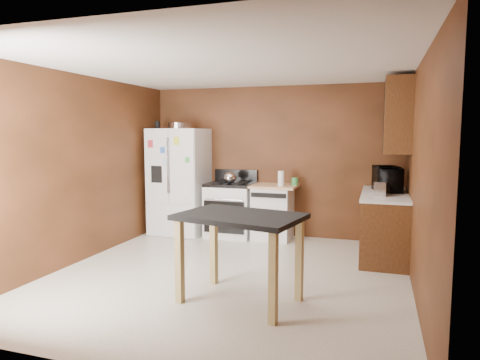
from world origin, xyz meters
The scene contains 18 objects.
floor centered at (0.00, 0.00, 0.00)m, with size 4.50×4.50×0.00m, color silver.
ceiling centered at (0.00, 0.00, 2.50)m, with size 4.50×4.50×0.00m, color white.
wall_back centered at (0.00, 2.25, 1.25)m, with size 4.20×4.20×0.00m, color brown.
wall_front centered at (0.00, -2.25, 1.25)m, with size 4.20×4.20×0.00m, color brown.
wall_left centered at (-2.10, 0.00, 1.25)m, with size 4.50×4.50×0.00m, color brown.
wall_right centered at (2.10, 0.00, 1.25)m, with size 4.50×4.50×0.00m, color brown.
roasting_pan centered at (-1.52, 1.86, 1.85)m, with size 0.39×0.39×0.10m, color silver.
pen_cup centered at (-1.92, 1.80, 1.86)m, with size 0.08×0.08×0.13m, color black.
kettle centered at (-0.61, 1.80, 1.00)m, with size 0.20×0.20×0.20m, color silver.
paper_towel centered at (0.24, 1.85, 1.01)m, with size 0.10×0.10×0.24m, color white.
green_canister centered at (0.42, 2.03, 0.95)m, with size 0.11×0.11×0.12m, color green.
toaster centered at (1.75, 1.18, 0.99)m, with size 0.16×0.25×0.19m, color silver.
microwave centered at (1.82, 1.63, 1.06)m, with size 0.58×0.39×0.32m, color black.
refrigerator centered at (-1.55, 1.86, 0.90)m, with size 0.90×0.80×1.80m.
gas_range centered at (-0.64, 1.92, 0.46)m, with size 0.76×0.68×1.10m.
dishwasher centered at (0.08, 1.95, 0.45)m, with size 0.78×0.63×0.89m.
right_cabinets centered at (1.84, 1.48, 0.91)m, with size 0.63×1.58×2.45m.
island centered at (0.38, -0.72, 0.77)m, with size 1.34×1.02×0.91m.
Camera 1 is at (1.69, -4.75, 1.72)m, focal length 32.00 mm.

